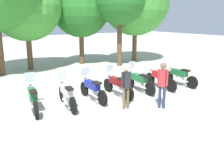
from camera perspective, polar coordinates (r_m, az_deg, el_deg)
name	(u,v)px	position (r m, az deg, el deg)	size (l,w,h in m)	color
ground_plane	(118,96)	(10.84, 1.50, -5.14)	(80.00, 80.00, 0.00)	#BCB7A8
motorcycle_0	(33,98)	(9.49, -18.41, -5.26)	(0.71, 2.18, 1.37)	black
motorcycle_1	(67,94)	(9.58, -10.77, -4.63)	(0.67, 2.18, 1.37)	black
motorcycle_2	(92,88)	(10.20, -4.73, -3.33)	(0.62, 2.19, 1.37)	black
motorcycle_3	(117,85)	(10.75, 1.25, -2.41)	(0.62, 2.19, 1.37)	black
motorcycle_4	(139,81)	(11.45, 6.43, -1.52)	(0.62, 2.19, 1.37)	black
motorcycle_5	(160,78)	(12.16, 11.35, -0.89)	(0.62, 2.19, 0.99)	black
motorcycle_6	(179,76)	(12.93, 15.75, -0.29)	(0.62, 2.19, 0.99)	black
person_0	(163,81)	(9.32, 11.99, -1.62)	(0.33, 0.38, 1.81)	#232D4C
person_1	(126,84)	(9.08, 3.37, -2.17)	(0.41, 0.26, 1.72)	brown
tree_2	(26,6)	(16.94, -19.85, 15.21)	(4.59, 4.59, 6.52)	brown
tree_3	(81,9)	(18.35, -7.49, 15.30)	(4.22, 4.22, 6.23)	brown
tree_5	(135,2)	(19.37, 5.61, 16.89)	(5.22, 5.22, 7.28)	brown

